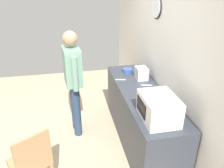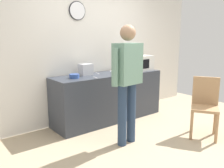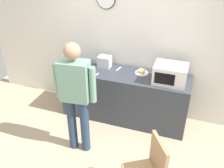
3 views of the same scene
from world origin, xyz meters
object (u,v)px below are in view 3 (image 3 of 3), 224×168
salad_bowl (84,66)px  spoon_utensil (119,69)px  microwave (170,74)px  fork_utensil (96,75)px  person_standing (76,92)px  toaster (104,62)px  sandwich_plate (142,72)px

salad_bowl → spoon_utensil: size_ratio=0.99×
microwave → spoon_utensil: 0.92m
spoon_utensil → fork_utensil: bearing=-129.1°
spoon_utensil → person_standing: bearing=-103.1°
toaster → spoon_utensil: bearing=1.7°
spoon_utensil → person_standing: (-0.26, -1.12, 0.13)m
microwave → toaster: microwave is taller
microwave → fork_utensil: microwave is taller
person_standing → salad_bowl: bearing=108.3°
microwave → person_standing: (-1.15, -0.93, -0.02)m
toaster → person_standing: size_ratio=0.13×
spoon_utensil → toaster: bearing=-178.3°
microwave → sandwich_plate: microwave is taller
toaster → fork_utensil: size_ratio=1.29×
salad_bowl → toaster: size_ratio=0.77×
fork_utensil → salad_bowl: bearing=145.9°
fork_utensil → person_standing: (0.03, -0.76, 0.13)m
spoon_utensil → salad_bowl: bearing=-164.8°
person_standing → spoon_utensil: bearing=76.9°
salad_bowl → fork_utensil: bearing=-34.1°
toaster → person_standing: person_standing is taller
toaster → person_standing: bearing=-90.1°
sandwich_plate → person_standing: (-0.67, -1.08, 0.11)m
fork_utensil → spoon_utensil: (0.29, 0.35, 0.00)m
person_standing → sandwich_plate: bearing=58.2°
salad_bowl → spoon_utensil: bearing=15.2°
microwave → salad_bowl: microwave is taller
sandwich_plate → salad_bowl: 1.00m
salad_bowl → microwave: bearing=-1.2°
sandwich_plate → salad_bowl: (-0.99, -0.13, 0.01)m
person_standing → microwave: bearing=38.9°
sandwich_plate → spoon_utensil: bearing=175.7°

